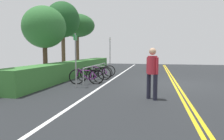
{
  "coord_description": "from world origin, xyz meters",
  "views": [
    {
      "loc": [
        -10.42,
        0.99,
        1.64
      ],
      "look_at": [
        -0.23,
        3.2,
        0.64
      ],
      "focal_mm": 32.16,
      "sensor_mm": 36.0,
      "label": 1
    }
  ],
  "objects_px": {
    "bicycle_0": "(86,77)",
    "bicycle_2": "(95,73)",
    "bike_rack": "(96,69)",
    "bicycle_4": "(102,71)",
    "bicycle_1": "(90,76)",
    "sign_post_near": "(76,55)",
    "tree_far_right": "(63,20)",
    "tree_mid": "(44,27)",
    "tree_extra": "(77,26)",
    "bicycle_3": "(100,72)",
    "sign_post_far": "(110,52)",
    "pedestrian": "(152,70)"
  },
  "relations": [
    {
      "from": "tree_mid",
      "to": "pedestrian",
      "type": "bearing_deg",
      "value": -121.09
    },
    {
      "from": "tree_extra",
      "to": "sign_post_far",
      "type": "bearing_deg",
      "value": -134.8
    },
    {
      "from": "tree_far_right",
      "to": "tree_extra",
      "type": "height_order",
      "value": "tree_far_right"
    },
    {
      "from": "bike_rack",
      "to": "bicycle_1",
      "type": "xyz_separation_m",
      "value": [
        -0.87,
        0.06,
        -0.29
      ]
    },
    {
      "from": "bike_rack",
      "to": "bicycle_4",
      "type": "xyz_separation_m",
      "value": [
        1.53,
        0.07,
        -0.26
      ]
    },
    {
      "from": "bicycle_1",
      "to": "bicycle_4",
      "type": "height_order",
      "value": "bicycle_4"
    },
    {
      "from": "pedestrian",
      "to": "tree_far_right",
      "type": "relative_size",
      "value": 0.33
    },
    {
      "from": "bicycle_3",
      "to": "sign_post_near",
      "type": "height_order",
      "value": "sign_post_near"
    },
    {
      "from": "bicycle_4",
      "to": "sign_post_near",
      "type": "bearing_deg",
      "value": 179.12
    },
    {
      "from": "bicycle_1",
      "to": "pedestrian",
      "type": "xyz_separation_m",
      "value": [
        -3.31,
        -3.29,
        0.68
      ]
    },
    {
      "from": "bicycle_2",
      "to": "tree_far_right",
      "type": "distance_m",
      "value": 5.66
    },
    {
      "from": "bicycle_1",
      "to": "tree_far_right",
      "type": "relative_size",
      "value": 0.32
    },
    {
      "from": "bicycle_0",
      "to": "bicycle_3",
      "type": "height_order",
      "value": "bicycle_0"
    },
    {
      "from": "bicycle_1",
      "to": "bicycle_3",
      "type": "bearing_deg",
      "value": -2.35
    },
    {
      "from": "sign_post_near",
      "to": "tree_extra",
      "type": "height_order",
      "value": "tree_extra"
    },
    {
      "from": "pedestrian",
      "to": "tree_mid",
      "type": "height_order",
      "value": "tree_mid"
    },
    {
      "from": "bicycle_0",
      "to": "tree_far_right",
      "type": "height_order",
      "value": "tree_far_right"
    },
    {
      "from": "bicycle_3",
      "to": "tree_far_right",
      "type": "relative_size",
      "value": 0.32
    },
    {
      "from": "bike_rack",
      "to": "bicycle_0",
      "type": "bearing_deg",
      "value": -179.76
    },
    {
      "from": "bicycle_0",
      "to": "bicycle_2",
      "type": "distance_m",
      "value": 1.59
    },
    {
      "from": "tree_extra",
      "to": "pedestrian",
      "type": "bearing_deg",
      "value": -146.97
    },
    {
      "from": "bike_rack",
      "to": "sign_post_far",
      "type": "relative_size",
      "value": 1.65
    },
    {
      "from": "tree_mid",
      "to": "bicycle_0",
      "type": "bearing_deg",
      "value": -111.77
    },
    {
      "from": "bicycle_2",
      "to": "tree_mid",
      "type": "bearing_deg",
      "value": 98.46
    },
    {
      "from": "bicycle_4",
      "to": "tree_far_right",
      "type": "distance_m",
      "value": 5.0
    },
    {
      "from": "bike_rack",
      "to": "tree_far_right",
      "type": "height_order",
      "value": "tree_far_right"
    },
    {
      "from": "bicycle_1",
      "to": "tree_extra",
      "type": "xyz_separation_m",
      "value": [
        7.52,
        3.76,
        3.59
      ]
    },
    {
      "from": "sign_post_near",
      "to": "bike_rack",
      "type": "bearing_deg",
      "value": -2.96
    },
    {
      "from": "bicycle_2",
      "to": "tree_mid",
      "type": "height_order",
      "value": "tree_mid"
    },
    {
      "from": "bicycle_2",
      "to": "bicycle_4",
      "type": "height_order",
      "value": "bicycle_2"
    },
    {
      "from": "sign_post_far",
      "to": "pedestrian",
      "type": "bearing_deg",
      "value": -156.27
    },
    {
      "from": "bicycle_1",
      "to": "sign_post_far",
      "type": "relative_size",
      "value": 0.66
    },
    {
      "from": "tree_mid",
      "to": "tree_extra",
      "type": "distance_m",
      "value": 7.27
    },
    {
      "from": "bicycle_1",
      "to": "tree_far_right",
      "type": "bearing_deg",
      "value": 41.68
    },
    {
      "from": "bicycle_1",
      "to": "bicycle_2",
      "type": "relative_size",
      "value": 0.92
    },
    {
      "from": "bicycle_2",
      "to": "sign_post_far",
      "type": "bearing_deg",
      "value": -5.29
    },
    {
      "from": "sign_post_far",
      "to": "tree_extra",
      "type": "distance_m",
      "value": 6.18
    },
    {
      "from": "sign_post_far",
      "to": "tree_far_right",
      "type": "height_order",
      "value": "tree_far_right"
    },
    {
      "from": "pedestrian",
      "to": "tree_mid",
      "type": "relative_size",
      "value": 0.42
    },
    {
      "from": "bicycle_0",
      "to": "tree_far_right",
      "type": "distance_m",
      "value": 6.63
    },
    {
      "from": "bicycle_3",
      "to": "tree_far_right",
      "type": "xyz_separation_m",
      "value": [
        2.1,
        3.37,
        3.53
      ]
    },
    {
      "from": "bicycle_3",
      "to": "sign_post_near",
      "type": "distance_m",
      "value": 3.55
    },
    {
      "from": "bicycle_3",
      "to": "tree_extra",
      "type": "bearing_deg",
      "value": 32.91
    },
    {
      "from": "bike_rack",
      "to": "tree_mid",
      "type": "distance_m",
      "value": 3.76
    },
    {
      "from": "sign_post_far",
      "to": "tree_extra",
      "type": "xyz_separation_m",
      "value": [
        4.02,
        4.05,
        2.39
      ]
    },
    {
      "from": "bicycle_2",
      "to": "tree_mid",
      "type": "distance_m",
      "value": 3.89
    },
    {
      "from": "bicycle_0",
      "to": "sign_post_far",
      "type": "distance_m",
      "value": 4.44
    },
    {
      "from": "sign_post_near",
      "to": "tree_mid",
      "type": "distance_m",
      "value": 3.81
    },
    {
      "from": "bicycle_2",
      "to": "tree_far_right",
      "type": "height_order",
      "value": "tree_far_right"
    },
    {
      "from": "tree_mid",
      "to": "tree_extra",
      "type": "bearing_deg",
      "value": 7.39
    }
  ]
}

